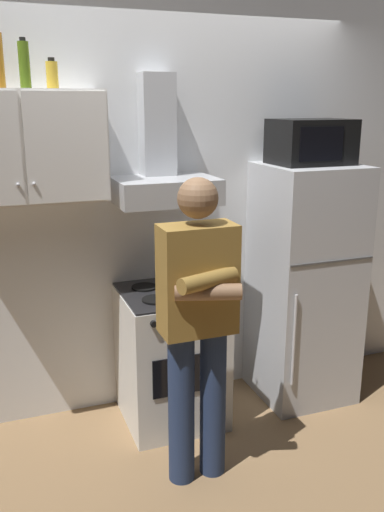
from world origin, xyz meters
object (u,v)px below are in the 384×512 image
object	(u,v)px
stove_oven	(171,356)
cooking_pot	(197,285)
range_hood	(162,169)
refrigerator	(304,284)
upper_cabinet	(21,147)
microwave	(311,142)
bottle_spice_jar	(52,75)
person_standing	(198,323)
bottle_olive_oil	(24,65)

from	to	relation	value
stove_oven	cooking_pot	xyz separation A→B (m)	(0.13, -0.12, 0.50)
range_hood	refrigerator	world-z (taller)	range_hood
upper_cabinet	cooking_pot	size ratio (longest dim) A/B	3.26
microwave	upper_cabinet	bearing A→B (deg)	176.52
stove_oven	bottle_spice_jar	size ratio (longest dim) A/B	5.50
cooking_pot	bottle_spice_jar	world-z (taller)	bottle_spice_jar
range_hood	bottle_spice_jar	distance (m)	0.81
person_standing	stove_oven	bearing A→B (deg)	85.28
upper_cabinet	bottle_spice_jar	bearing A→B (deg)	-5.23
upper_cabinet	stove_oven	xyz separation A→B (m)	(0.80, -0.13, -1.32)
bottle_olive_oil	person_standing	bearing A→B (deg)	-46.09
upper_cabinet	stove_oven	world-z (taller)	upper_cabinet
stove_oven	bottle_olive_oil	world-z (taller)	bottle_olive_oil
range_hood	bottle_olive_oil	distance (m)	0.94
range_hood	microwave	size ratio (longest dim) A/B	1.56
microwave	cooking_pot	xyz separation A→B (m)	(-0.82, -0.14, -0.81)
upper_cabinet	bottle_spice_jar	xyz separation A→B (m)	(0.19, -0.02, 0.37)
cooking_pot	bottle_spice_jar	size ratio (longest dim) A/B	1.74
bottle_olive_oil	upper_cabinet	bearing A→B (deg)	174.21
range_hood	refrigerator	bearing A→B (deg)	-7.55
range_hood	cooking_pot	size ratio (longest dim) A/B	2.72
bottle_spice_jar	person_standing	bearing A→B (deg)	-51.83
range_hood	refrigerator	xyz separation A→B (m)	(0.95, -0.13, -0.80)
stove_oven	refrigerator	world-z (taller)	refrigerator
range_hood	person_standing	size ratio (longest dim) A/B	0.46
stove_oven	range_hood	xyz separation A→B (m)	(0.00, 0.13, 1.16)
refrigerator	upper_cabinet	bearing A→B (deg)	175.93
cooking_pot	person_standing	bearing A→B (deg)	-110.30
stove_oven	microwave	xyz separation A→B (m)	(0.95, 0.02, 1.31)
upper_cabinet	bottle_spice_jar	distance (m)	0.42
range_hood	microwave	xyz separation A→B (m)	(0.95, -0.11, 0.14)
person_standing	microwave	bearing A→B (deg)	32.00
person_standing	bottle_spice_jar	bearing A→B (deg)	128.17
cooking_pot	bottle_olive_oil	world-z (taller)	bottle_olive_oil
microwave	person_standing	distance (m)	1.45
cooking_pot	bottle_olive_oil	distance (m)	1.54
stove_oven	bottle_olive_oil	distance (m)	1.90
refrigerator	range_hood	bearing A→B (deg)	172.45
microwave	bottle_spice_jar	xyz separation A→B (m)	(-1.56, 0.09, 0.38)
stove_oven	refrigerator	size ratio (longest dim) A/B	0.55
range_hood	microwave	distance (m)	0.97
microwave	refrigerator	bearing A→B (deg)	-89.10
bottle_spice_jar	microwave	bearing A→B (deg)	-3.26
upper_cabinet	microwave	bearing A→B (deg)	-3.48
person_standing	bottle_olive_oil	bearing A→B (deg)	133.91
cooking_pot	microwave	bearing A→B (deg)	9.57
stove_oven	bottle_spice_jar	world-z (taller)	bottle_spice_jar
stove_oven	person_standing	world-z (taller)	person_standing
stove_oven	bottle_olive_oil	bearing A→B (deg)	170.88
bottle_olive_oil	cooking_pot	bearing A→B (deg)	-15.23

